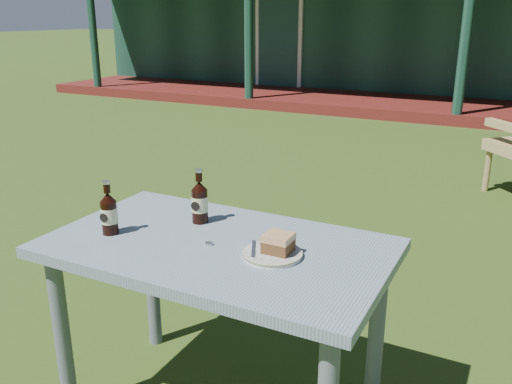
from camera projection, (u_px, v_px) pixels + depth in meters
The scene contains 9 objects.
ground at pixel (348, 256), 3.48m from camera, with size 80.00×80.00×0.00m, color #334916.
pavilion at pixel (497, 7), 10.91m from camera, with size 15.80×8.30×3.45m.
cafe_table at pixel (218, 269), 1.93m from camera, with size 1.20×0.70×0.72m.
plate at pixel (272, 254), 1.80m from camera, with size 0.20×0.20×0.01m.
cake_slice at pixel (278, 243), 1.79m from camera, with size 0.09×0.09×0.06m.
fork at pixel (253, 249), 1.81m from camera, with size 0.01×0.14×0.00m, color silver.
cola_bottle_near at pixel (200, 201), 2.06m from camera, with size 0.06×0.06×0.21m.
cola_bottle_far at pixel (109, 213), 1.96m from camera, with size 0.06×0.06×0.20m.
bottle_cap at pixel (209, 244), 1.88m from camera, with size 0.03×0.03×0.01m, color silver.
Camera 1 is at (0.92, -3.09, 1.49)m, focal length 38.00 mm.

